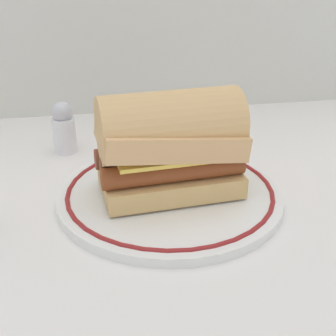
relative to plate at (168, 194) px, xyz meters
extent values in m
plane|color=silver|center=(0.00, -0.02, -0.01)|extent=(1.50, 1.50, 0.00)
cylinder|color=white|center=(0.00, 0.00, 0.00)|extent=(0.29, 0.29, 0.01)
torus|color=maroon|center=(0.00, 0.00, 0.00)|extent=(0.27, 0.27, 0.01)
cube|color=tan|center=(0.00, 0.00, 0.02)|extent=(0.18, 0.11, 0.03)
cylinder|color=brown|center=(0.00, -0.03, 0.05)|extent=(0.18, 0.04, 0.03)
cylinder|color=brown|center=(0.00, 0.00, 0.05)|extent=(0.18, 0.04, 0.03)
cylinder|color=brown|center=(0.00, 0.03, 0.05)|extent=(0.18, 0.04, 0.03)
cube|color=#EFC64C|center=(0.00, 0.00, 0.06)|extent=(0.15, 0.10, 0.01)
cube|color=tan|center=(0.00, 0.00, 0.08)|extent=(0.18, 0.11, 0.05)
cylinder|color=tan|center=(0.00, 0.00, 0.09)|extent=(0.18, 0.10, 0.08)
cylinder|color=white|center=(-0.13, 0.17, 0.02)|extent=(0.04, 0.04, 0.06)
sphere|color=silver|center=(-0.13, 0.17, 0.06)|extent=(0.03, 0.03, 0.03)
cube|color=silver|center=(-0.07, 0.14, -0.01)|extent=(0.07, 0.10, 0.01)
cube|color=black|center=(-0.03, 0.21, 0.00)|extent=(0.04, 0.06, 0.01)
camera|label=1|loc=(-0.09, -0.53, 0.31)|focal=51.83mm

